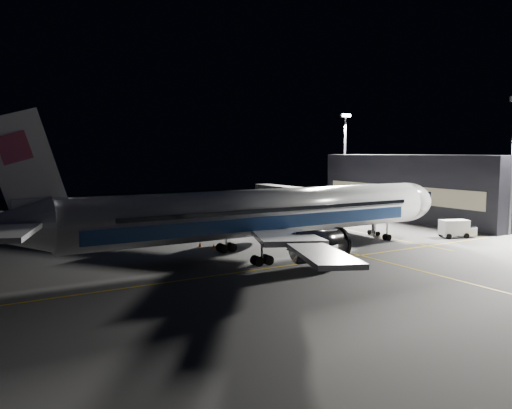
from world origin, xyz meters
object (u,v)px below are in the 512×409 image
at_px(airliner, 257,214).
at_px(floodlight_mast_north, 345,153).
at_px(service_truck, 457,228).
at_px(safety_cone_c, 200,244).
at_px(safety_cone_b, 214,246).
at_px(baggage_tug, 216,229).
at_px(jet_bridge, 318,198).
at_px(safety_cone_a, 262,237).

xyz_separation_m(airliner, floodlight_mast_north, (41.08, 31.99, 7.21)).
distance_m(airliner, service_truck, 32.43).
bearing_deg(safety_cone_c, floodlight_mast_north, 27.24).
height_order(airliner, safety_cone_b, airliner).
bearing_deg(service_truck, baggage_tug, 165.16).
relative_size(jet_bridge, safety_cone_b, 57.03).
xyz_separation_m(floodlight_mast_north, safety_cone_c, (-44.46, -22.89, -12.05)).
height_order(jet_bridge, safety_cone_a, jet_bridge).
height_order(service_truck, baggage_tug, service_truck).
bearing_deg(baggage_tug, airliner, -117.35).
relative_size(baggage_tug, safety_cone_c, 4.76).
relative_size(jet_bridge, baggage_tug, 11.17).
xyz_separation_m(airliner, service_truck, (32.00, -3.65, -3.75)).
distance_m(jet_bridge, safety_cone_b, 27.98).
height_order(safety_cone_b, safety_cone_c, safety_cone_c).
bearing_deg(safety_cone_c, safety_cone_b, -61.54).
bearing_deg(airliner, service_truck, -6.51).
xyz_separation_m(airliner, baggage_tug, (2.78, 17.00, -4.30)).
xyz_separation_m(jet_bridge, floodlight_mast_north, (18.00, 13.93, 7.79)).
distance_m(jet_bridge, floodlight_mast_north, 24.06).
height_order(airliner, baggage_tug, airliner).
distance_m(floodlight_mast_north, baggage_tug, 42.70).
height_order(service_truck, safety_cone_c, service_truck).
height_order(jet_bridge, floodlight_mast_north, floodlight_mast_north).
bearing_deg(airliner, safety_cone_a, 55.88).
xyz_separation_m(jet_bridge, safety_cone_a, (-16.08, -7.72, -4.29)).
height_order(jet_bridge, service_truck, jet_bridge).
height_order(floodlight_mast_north, safety_cone_c, floodlight_mast_north).
bearing_deg(safety_cone_a, baggage_tug, 122.30).
relative_size(airliner, floodlight_mast_north, 2.97).
bearing_deg(service_truck, safety_cone_c, -179.39).
distance_m(baggage_tug, safety_cone_b, 11.11).
bearing_deg(baggage_tug, safety_cone_b, -135.57).
bearing_deg(safety_cone_c, service_truck, -19.80).
distance_m(airliner, baggage_tug, 17.75).
height_order(airliner, jet_bridge, airliner).
bearing_deg(floodlight_mast_north, airliner, -142.09).
bearing_deg(safety_cone_c, airliner, -69.56).
xyz_separation_m(safety_cone_a, safety_cone_b, (-9.34, -3.17, 0.01)).
distance_m(jet_bridge, baggage_tug, 20.66).
height_order(jet_bridge, safety_cone_b, jet_bridge).
bearing_deg(safety_cone_b, airliner, -71.89).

